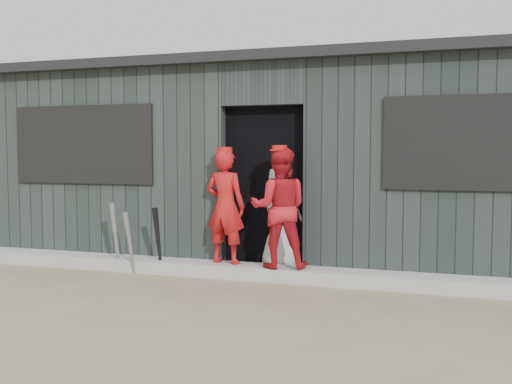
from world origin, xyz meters
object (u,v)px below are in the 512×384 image
(player_red_right, at_px, (279,208))
(player_grey_back, at_px, (281,220))
(bat_mid, at_px, (130,243))
(player_red_left, at_px, (225,206))
(dugout, at_px, (292,164))
(bat_left, at_px, (116,237))
(bat_right, at_px, (158,240))

(player_red_right, xyz_separation_m, player_grey_back, (-0.08, 0.39, -0.18))
(bat_mid, xyz_separation_m, player_red_left, (1.10, 0.28, 0.44))
(player_red_left, bearing_deg, player_red_right, -178.90)
(bat_mid, relative_size, player_red_right, 0.56)
(bat_mid, height_order, dugout, dugout)
(bat_left, distance_m, dugout, 2.69)
(bat_left, bearing_deg, player_red_left, 9.45)
(bat_right, xyz_separation_m, player_grey_back, (1.39, 0.48, 0.24))
(bat_mid, distance_m, bat_right, 0.33)
(bat_mid, height_order, player_red_left, player_red_left)
(bat_left, relative_size, bat_mid, 1.14)
(bat_left, xyz_separation_m, player_red_right, (2.00, 0.16, 0.40))
(bat_mid, distance_m, player_red_right, 1.84)
(bat_left, height_order, bat_mid, bat_left)
(bat_right, bearing_deg, bat_left, -172.32)
(player_red_left, relative_size, player_grey_back, 1.04)
(bat_mid, bearing_deg, dugout, 52.20)
(bat_mid, distance_m, player_red_left, 1.22)
(bat_right, bearing_deg, bat_mid, -156.41)
(player_grey_back, bearing_deg, bat_mid, 24.14)
(bat_right, bearing_deg, player_grey_back, 19.21)
(bat_left, relative_size, bat_right, 1.04)
(player_grey_back, relative_size, dugout, 0.16)
(dugout, bearing_deg, bat_right, -123.58)
(bat_left, distance_m, player_grey_back, 2.01)
(bat_mid, xyz_separation_m, bat_right, (0.30, 0.13, 0.03))
(player_red_left, relative_size, player_red_right, 0.99)
(player_grey_back, bearing_deg, bat_left, 20.27)
(bat_left, relative_size, player_grey_back, 0.67)
(bat_left, height_order, player_grey_back, player_grey_back)
(bat_left, height_order, player_red_left, player_red_left)
(bat_right, distance_m, player_red_left, 0.91)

